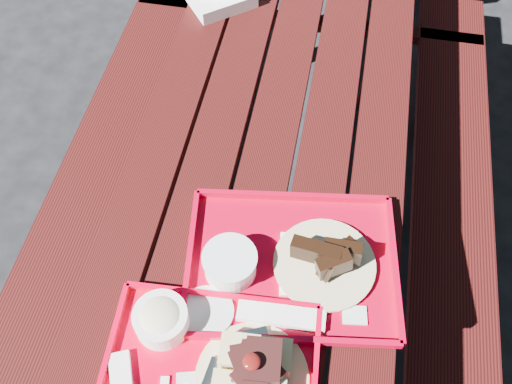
% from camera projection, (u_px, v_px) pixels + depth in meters
% --- Properties ---
extents(ground, '(60.00, 60.00, 0.00)m').
position_uv_depth(ground, '(263.00, 279.00, 2.15)').
color(ground, black).
rests_on(ground, ground).
extents(picnic_table_near, '(1.41, 2.40, 0.75)m').
position_uv_depth(picnic_table_near, '(265.00, 199.00, 1.69)').
color(picnic_table_near, '#390D0B').
rests_on(picnic_table_near, ground).
extents(near_tray, '(0.47, 0.39, 0.14)m').
position_uv_depth(near_tray, '(211.00, 359.00, 1.20)').
color(near_tray, red).
rests_on(near_tray, picnic_table_near).
extents(far_tray, '(0.54, 0.45, 0.08)m').
position_uv_depth(far_tray, '(288.00, 265.00, 1.33)').
color(far_tray, '#B70221').
rests_on(far_tray, picnic_table_near).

